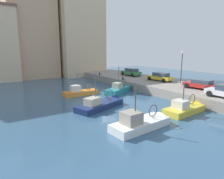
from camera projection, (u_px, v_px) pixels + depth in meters
name	position (u px, v px, depth m)	size (l,w,h in m)	color
water_surface	(104.00, 100.00, 24.85)	(80.00, 80.00, 0.00)	#335675
quay_wall	(167.00, 87.00, 30.87)	(9.00, 56.00, 1.20)	gray
fishing_boat_white	(143.00, 126.00, 16.20)	(6.18, 2.35, 4.29)	white
fishing_boat_orange	(83.00, 94.00, 27.94)	(5.50, 1.89, 3.83)	orange
fishing_boat_teal	(120.00, 91.00, 29.73)	(6.50, 4.38, 4.64)	teal
fishing_boat_navy	(103.00, 106.00, 21.86)	(7.01, 4.02, 4.79)	navy
fishing_boat_yellow	(186.00, 111.00, 20.15)	(5.76, 2.31, 4.01)	gold
parked_car_yellow	(160.00, 77.00, 32.53)	(2.24, 4.48, 1.39)	gold
parked_car_green	(131.00, 72.00, 39.08)	(2.09, 4.44, 1.48)	#387547
parked_car_red	(201.00, 84.00, 25.78)	(2.28, 4.31, 1.25)	red
mooring_bollard_south	(123.00, 79.00, 33.42)	(0.28, 0.28, 0.55)	#2D2D33
mooring_bollard_mid	(100.00, 74.00, 40.00)	(0.28, 0.28, 0.55)	#2D2D33
quay_streetlamp	(182.00, 62.00, 29.79)	(0.36, 0.36, 4.83)	#38383D
waterfront_building_west	(80.00, 26.00, 46.66)	(10.46, 7.34, 23.37)	beige
waterfront_building_central	(31.00, 31.00, 44.08)	(10.29, 9.33, 20.79)	tan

